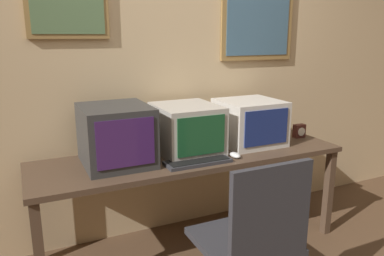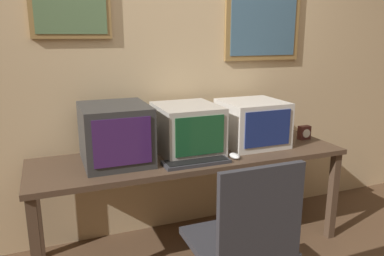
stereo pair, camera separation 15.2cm
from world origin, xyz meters
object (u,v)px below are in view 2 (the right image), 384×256
object	(u,v)px
keyboard_main	(196,162)
desk_clock	(304,133)
office_chair	(243,255)
monitor_right	(252,123)
monitor_left	(115,134)
monitor_center	(187,129)
mouse_near_keyboard	(235,156)

from	to	relation	value
keyboard_main	desk_clock	world-z (taller)	desk_clock
office_chair	monitor_right	bearing A→B (deg)	57.71
monitor_left	keyboard_main	xyz separation A→B (m)	(0.48, -0.23, -0.18)
monitor_center	mouse_near_keyboard	bearing A→B (deg)	-46.39
monitor_center	monitor_right	xyz separation A→B (m)	(0.52, -0.01, -0.00)
mouse_near_keyboard	office_chair	distance (m)	0.72
monitor_left	office_chair	distance (m)	1.09
monitor_left	keyboard_main	size ratio (longest dim) A/B	1.10
monitor_left	desk_clock	bearing A→B (deg)	-0.16
mouse_near_keyboard	desk_clock	xyz separation A→B (m)	(0.75, 0.22, 0.04)
monitor_right	desk_clock	xyz separation A→B (m)	(0.47, -0.03, -0.11)
desk_clock	office_chair	size ratio (longest dim) A/B	0.11
mouse_near_keyboard	monitor_right	bearing A→B (deg)	42.09
keyboard_main	monitor_left	bearing A→B (deg)	154.28
monitor_left	monitor_center	distance (m)	0.51
mouse_near_keyboard	office_chair	world-z (taller)	office_chair
monitor_right	mouse_near_keyboard	world-z (taller)	monitor_right
monitor_right	desk_clock	bearing A→B (deg)	-3.09
monitor_left	keyboard_main	bearing A→B (deg)	-25.72
monitor_center	desk_clock	xyz separation A→B (m)	(0.99, -0.03, -0.12)
keyboard_main	desk_clock	size ratio (longest dim) A/B	4.07
monitor_left	monitor_right	xyz separation A→B (m)	(1.03, 0.02, -0.02)
monitor_center	monitor_right	distance (m)	0.52
monitor_right	mouse_near_keyboard	xyz separation A→B (m)	(-0.28, -0.25, -0.15)
monitor_center	desk_clock	distance (m)	1.00
monitor_left	monitor_center	xyz separation A→B (m)	(0.51, 0.03, -0.02)
monitor_right	office_chair	bearing A→B (deg)	-122.29
monitor_center	keyboard_main	world-z (taller)	monitor_center
monitor_right	keyboard_main	size ratio (longest dim) A/B	1.01
desk_clock	office_chair	world-z (taller)	office_chair
monitor_right	mouse_near_keyboard	size ratio (longest dim) A/B	4.22
keyboard_main	monitor_right	bearing A→B (deg)	24.13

